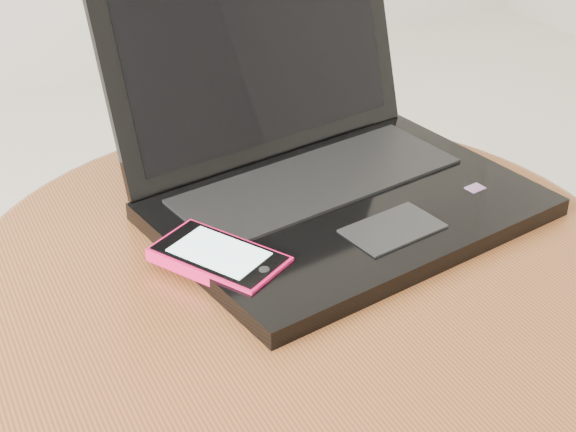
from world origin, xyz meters
name	(u,v)px	position (x,y,z in m)	size (l,w,h in m)	color
table	(301,352)	(0.09, 0.06, 0.43)	(0.69, 0.69, 0.55)	#4F1F0E
laptop	(321,162)	(0.16, 0.16, 0.59)	(0.44, 0.40, 0.25)	black
phone_black	(230,262)	(0.02, 0.08, 0.55)	(0.11, 0.12, 0.01)	black
phone_pink	(219,258)	(0.01, 0.07, 0.57)	(0.12, 0.15, 0.02)	#E61354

